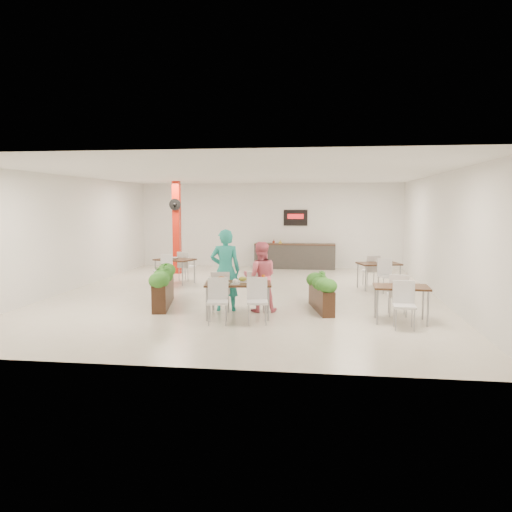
# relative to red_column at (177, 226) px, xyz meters

# --- Properties ---
(ground) EXTENTS (12.00, 12.00, 0.00)m
(ground) POSITION_rel_red_column_xyz_m (3.00, -3.79, -1.64)
(ground) COLOR beige
(ground) RESTS_ON ground
(room_shell) EXTENTS (10.10, 12.10, 3.22)m
(room_shell) POSITION_rel_red_column_xyz_m (3.00, -3.79, 0.36)
(room_shell) COLOR white
(room_shell) RESTS_ON ground
(red_column) EXTENTS (0.40, 0.41, 3.20)m
(red_column) POSITION_rel_red_column_xyz_m (0.00, 0.00, 0.00)
(red_column) COLOR #B71B0C
(red_column) RESTS_ON ground
(service_counter) EXTENTS (3.00, 0.64, 2.20)m
(service_counter) POSITION_rel_red_column_xyz_m (4.00, 1.86, -1.15)
(service_counter) COLOR #312E2B
(service_counter) RESTS_ON ground
(main_table) EXTENTS (1.50, 1.78, 0.92)m
(main_table) POSITION_rel_red_column_xyz_m (3.24, -6.43, -1.01)
(main_table) COLOR black
(main_table) RESTS_ON ground
(diner_man) EXTENTS (0.74, 0.54, 1.86)m
(diner_man) POSITION_rel_red_column_xyz_m (2.85, -5.77, -0.71)
(diner_man) COLOR teal
(diner_man) RESTS_ON ground
(diner_woman) EXTENTS (0.85, 0.71, 1.58)m
(diner_woman) POSITION_rel_red_column_xyz_m (3.65, -5.77, -0.85)
(diner_woman) COLOR #F56D85
(diner_woman) RESTS_ON ground
(planter_left) EXTENTS (0.72, 1.95, 1.03)m
(planter_left) POSITION_rel_red_column_xyz_m (1.28, -5.48, -1.13)
(planter_left) COLOR black
(planter_left) RESTS_ON ground
(planter_right) EXTENTS (0.68, 1.72, 0.91)m
(planter_right) POSITION_rel_red_column_xyz_m (5.01, -5.46, -1.16)
(planter_right) COLOR black
(planter_right) RESTS_ON ground
(side_table_a) EXTENTS (1.31, 1.67, 0.92)m
(side_table_a) POSITION_rel_red_column_xyz_m (0.56, -2.12, -1.02)
(side_table_a) COLOR black
(side_table_a) RESTS_ON ground
(side_table_b) EXTENTS (1.30, 1.67, 0.92)m
(side_table_b) POSITION_rel_red_column_xyz_m (6.62, -2.37, -1.02)
(side_table_b) COLOR black
(side_table_b) RESTS_ON ground
(side_table_c) EXTENTS (1.13, 1.63, 0.92)m
(side_table_c) POSITION_rel_red_column_xyz_m (6.64, -6.40, -1.03)
(side_table_c) COLOR black
(side_table_c) RESTS_ON ground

